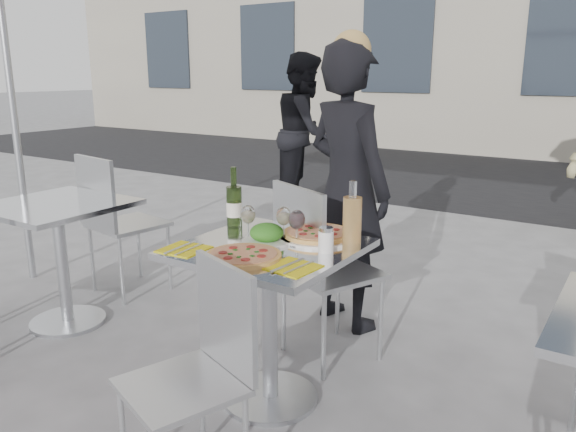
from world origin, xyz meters
The scene contains 21 objects.
ground centered at (0.00, 0.00, 0.00)m, with size 80.00×80.00×0.00m, color slate.
street_asphalt centered at (0.00, 6.50, 0.00)m, with size 24.00×5.00×0.00m, color black.
main_table centered at (0.00, 0.00, 0.54)m, with size 0.72×0.72×0.75m.
side_table_left centered at (-1.50, 0.00, 0.54)m, with size 0.72×0.72×0.75m.
chair_far centered at (-0.01, 0.44, 0.56)m, with size 0.57×0.58×0.95m.
chair_near centered at (0.10, -0.56, 0.49)m, with size 0.49×0.49×0.83m.
side_chair_lfar centered at (-1.60, 0.48, 0.57)m, with size 0.50×0.51×0.96m.
woman_diner centered at (-0.11, 0.95, 0.83)m, with size 0.60×0.40×1.65m, color black.
pedestrian_a centered at (-1.86, 3.33, 0.84)m, with size 0.82×0.64×1.69m, color black.
pizza_near centered at (0.01, -0.19, 0.76)m, with size 0.31×0.31×0.02m.
pizza_far centered at (0.12, 0.21, 0.77)m, with size 0.35×0.35×0.03m.
salad_plate centered at (-0.04, 0.03, 0.79)m, with size 0.22×0.22×0.09m.
wine_bottle centered at (-0.31, 0.15, 0.86)m, with size 0.07×0.08×0.29m.
carafe centered at (0.31, 0.17, 0.87)m, with size 0.08×0.08×0.29m.
sugar_shaker centered at (0.25, 0.06, 0.80)m, with size 0.06×0.06×0.11m.
wineglass_white_a centered at (-0.13, 0.03, 0.86)m, with size 0.07×0.07×0.16m.
wineglass_white_b centered at (0.01, 0.09, 0.86)m, with size 0.07×0.07×0.16m.
wineglass_red_a centered at (0.10, 0.07, 0.86)m, with size 0.07×0.07×0.16m.
wineglass_red_b centered at (0.10, 0.07, 0.86)m, with size 0.07×0.07×0.16m.
napkin_left centered at (-0.27, -0.24, 0.75)m, with size 0.19×0.20×0.01m.
napkin_right centered at (0.24, -0.18, 0.75)m, with size 0.20×0.20×0.01m.
Camera 1 is at (1.34, -1.89, 1.48)m, focal length 35.00 mm.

